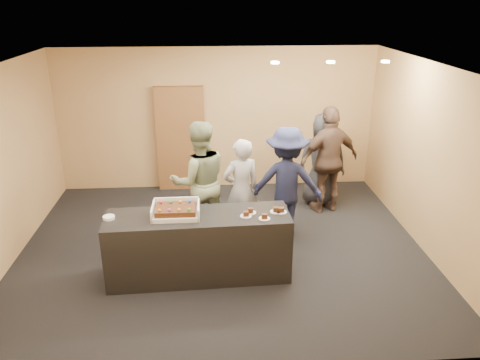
# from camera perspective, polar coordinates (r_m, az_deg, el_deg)

# --- Properties ---
(room) EXTENTS (6.04, 6.00, 2.70)m
(room) POSITION_cam_1_polar(r_m,az_deg,el_deg) (6.59, -2.33, 2.02)
(room) COLOR black
(room) RESTS_ON ground
(serving_counter) EXTENTS (2.43, 0.79, 0.90)m
(serving_counter) POSITION_cam_1_polar(r_m,az_deg,el_deg) (6.31, -5.05, -8.01)
(serving_counter) COLOR black
(serving_counter) RESTS_ON floor
(storage_cabinet) EXTENTS (0.91, 0.15, 2.00)m
(storage_cabinet) POSITION_cam_1_polar(r_m,az_deg,el_deg) (9.01, -7.24, 4.97)
(storage_cabinet) COLOR brown
(storage_cabinet) RESTS_ON floor
(cake_box) EXTENTS (0.60, 0.42, 0.18)m
(cake_box) POSITION_cam_1_polar(r_m,az_deg,el_deg) (6.12, -7.80, -3.94)
(cake_box) COLOR white
(cake_box) RESTS_ON serving_counter
(sheet_cake) EXTENTS (0.51, 0.35, 0.11)m
(sheet_cake) POSITION_cam_1_polar(r_m,az_deg,el_deg) (6.07, -7.84, -3.57)
(sheet_cake) COLOR #3B1A0D
(sheet_cake) RESTS_ON cake_box
(plate_stack) EXTENTS (0.15, 0.15, 0.04)m
(plate_stack) POSITION_cam_1_polar(r_m,az_deg,el_deg) (6.21, -15.70, -4.42)
(plate_stack) COLOR white
(plate_stack) RESTS_ON serving_counter
(slice_a) EXTENTS (0.15, 0.15, 0.07)m
(slice_a) POSITION_cam_1_polar(r_m,az_deg,el_deg) (6.05, 0.73, -4.24)
(slice_a) COLOR white
(slice_a) RESTS_ON serving_counter
(slice_b) EXTENTS (0.15, 0.15, 0.07)m
(slice_b) POSITION_cam_1_polar(r_m,az_deg,el_deg) (6.14, 1.29, -3.83)
(slice_b) COLOR white
(slice_b) RESTS_ON serving_counter
(slice_c) EXTENTS (0.15, 0.15, 0.07)m
(slice_c) POSITION_cam_1_polar(r_m,az_deg,el_deg) (5.99, 3.00, -4.54)
(slice_c) COLOR white
(slice_c) RESTS_ON serving_counter
(slice_d) EXTENTS (0.15, 0.15, 0.07)m
(slice_d) POSITION_cam_1_polar(r_m,az_deg,el_deg) (6.18, 4.39, -3.70)
(slice_d) COLOR white
(slice_d) RESTS_ON serving_counter
(slice_e) EXTENTS (0.15, 0.15, 0.07)m
(slice_e) POSITION_cam_1_polar(r_m,az_deg,el_deg) (6.18, 5.06, -3.72)
(slice_e) COLOR white
(slice_e) RESTS_ON serving_counter
(person_server_grey) EXTENTS (0.68, 0.55, 1.61)m
(person_server_grey) POSITION_cam_1_polar(r_m,az_deg,el_deg) (7.10, 0.12, -1.20)
(person_server_grey) COLOR #ACACB1
(person_server_grey) RESTS_ON floor
(person_sage_man) EXTENTS (1.04, 0.89, 1.87)m
(person_sage_man) POSITION_cam_1_polar(r_m,az_deg,el_deg) (7.09, -4.94, -0.17)
(person_sage_man) COLOR gray
(person_sage_man) RESTS_ON floor
(person_navy_man) EXTENTS (1.21, 0.80, 1.75)m
(person_navy_man) POSITION_cam_1_polar(r_m,az_deg,el_deg) (7.23, 5.67, -0.30)
(person_navy_man) COLOR #1A1D3A
(person_navy_man) RESTS_ON floor
(person_brown_extra) EXTENTS (1.18, 0.77, 1.87)m
(person_brown_extra) POSITION_cam_1_polar(r_m,az_deg,el_deg) (8.13, 10.81, 2.39)
(person_brown_extra) COLOR brown
(person_brown_extra) RESTS_ON floor
(person_dark_suit) EXTENTS (0.93, 0.72, 1.68)m
(person_dark_suit) POSITION_cam_1_polar(r_m,az_deg,el_deg) (8.43, 10.01, 2.48)
(person_dark_suit) COLOR #29292E
(person_dark_suit) RESTS_ON floor
(ceiling_spotlights) EXTENTS (1.72, 0.12, 0.03)m
(ceiling_spotlights) POSITION_cam_1_polar(r_m,az_deg,el_deg) (6.99, 10.99, 13.94)
(ceiling_spotlights) COLOR #FFEAC6
(ceiling_spotlights) RESTS_ON ceiling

